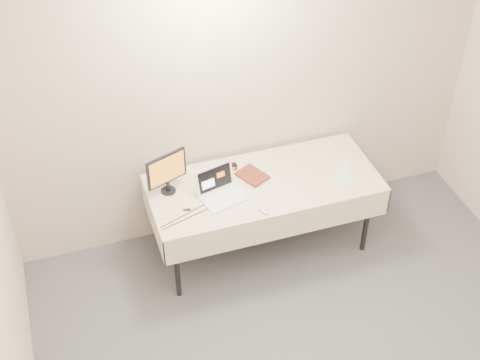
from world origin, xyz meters
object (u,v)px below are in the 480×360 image
object	(u,v)px
table	(264,188)
laptop	(220,190)
monitor	(167,171)
book	(244,170)

from	to	relation	value
table	laptop	world-z (taller)	laptop
table	monitor	bearing A→B (deg)	170.08
monitor	book	size ratio (longest dim) A/B	1.48
table	monitor	size ratio (longest dim) A/B	5.19
monitor	book	bearing A→B (deg)	-27.90
laptop	monitor	distance (m)	0.44
table	laptop	xyz separation A→B (m)	(-0.38, -0.04, 0.12)
laptop	book	xyz separation A→B (m)	(0.23, 0.10, 0.07)
book	monitor	bearing A→B (deg)	146.61
monitor	book	xyz separation A→B (m)	(0.61, -0.08, -0.09)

